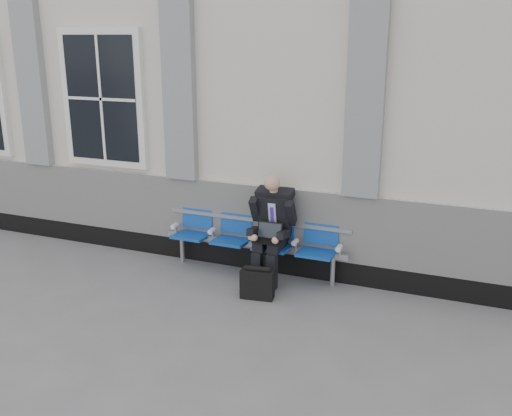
% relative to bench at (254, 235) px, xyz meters
% --- Properties ---
extents(ground, '(70.00, 70.00, 0.00)m').
position_rel_bench_xyz_m(ground, '(-2.73, -1.32, -0.55)').
color(ground, slate).
rests_on(ground, ground).
extents(station_building, '(14.40, 4.40, 4.49)m').
position_rel_bench_xyz_m(station_building, '(-2.75, 2.15, 1.67)').
color(station_building, silver).
rests_on(station_building, ground).
extents(bench, '(2.60, 0.47, 0.91)m').
position_rel_bench_xyz_m(bench, '(0.00, 0.00, 0.00)').
color(bench, '#9EA0A3').
rests_on(bench, ground).
extents(businessman, '(0.58, 0.78, 1.44)m').
position_rel_bench_xyz_m(businessman, '(0.30, -0.14, 0.22)').
color(businessman, black).
rests_on(businessman, ground).
extents(briefcase, '(0.43, 0.23, 0.42)m').
position_rel_bench_xyz_m(briefcase, '(0.33, -0.72, -0.36)').
color(briefcase, black).
rests_on(briefcase, ground).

